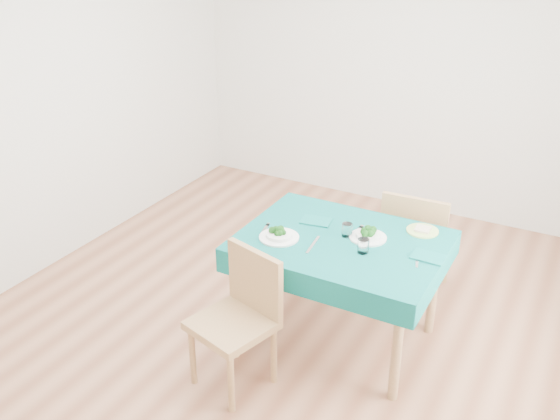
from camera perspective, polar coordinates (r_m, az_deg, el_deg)
The scene contains 16 objects.
room_shell at distance 3.88m, azimuth -0.00°, elevation 6.63°, with size 4.02×4.52×2.73m.
table at distance 4.12m, azimuth 5.45°, elevation -7.35°, with size 1.25×0.95×0.76m, color #075550.
chair_near at distance 3.66m, azimuth -4.47°, elevation -9.08°, with size 0.43×0.47×1.06m, color #967146.
chair_far at distance 4.65m, azimuth 12.71°, elevation -0.89°, with size 0.47×0.51×1.17m, color #967146.
bowl_near at distance 3.90m, azimuth -0.08°, elevation -2.09°, with size 0.25×0.25×0.08m, color white, non-canonical shape.
bowl_far at distance 3.94m, azimuth 8.07°, elevation -2.11°, with size 0.24×0.24×0.07m, color white, non-canonical shape.
fork_near at distance 4.02m, azimuth -1.43°, elevation -1.82°, with size 0.02×0.17×0.00m, color silver.
knife_near at distance 3.85m, azimuth 3.03°, elevation -3.17°, with size 0.02×0.23×0.00m, color silver.
fork_far at distance 4.02m, azimuth 7.00°, elevation -2.03°, with size 0.02×0.18×0.00m, color silver.
knife_far at distance 3.78m, azimuth 12.41°, elevation -4.44°, with size 0.01×0.19×0.00m, color silver.
napkin_near at distance 4.13m, azimuth 3.32°, elevation -1.02°, with size 0.19×0.14×0.01m, color #0B5D58.
napkin_far at distance 3.81m, azimuth 13.41°, elevation -4.20°, with size 0.19×0.14×0.01m, color #0B5D58.
tumbler_center at distance 3.95m, azimuth 6.15°, elevation -1.81°, with size 0.07×0.07×0.09m, color white.
tumbler_side at distance 3.78m, azimuth 7.62°, elevation -3.26°, with size 0.07×0.07×0.09m, color white.
side_plate at distance 4.10m, azimuth 12.90°, elevation -1.86°, with size 0.21×0.21×0.01m, color #B2D969.
bread_slice at distance 4.10m, azimuth 12.91°, elevation -1.71°, with size 0.09×0.09×0.01m, color beige.
Camera 1 is at (1.76, -3.22, 2.62)m, focal length 40.00 mm.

